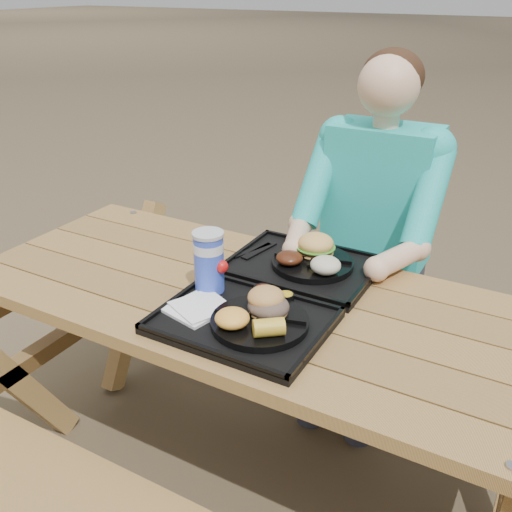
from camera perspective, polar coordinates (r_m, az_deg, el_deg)
The scene contains 18 objects.
ground at distance 2.16m, azimuth 0.00°, elevation -21.47°, with size 60.00×60.00×0.00m, color #999999.
picnic_table at distance 1.90m, azimuth 0.00°, elevation -13.81°, with size 1.80×1.49×0.75m, color #999999, non-canonical shape.
tray_near at distance 1.55m, azimuth -1.33°, elevation -6.62°, with size 0.45×0.35×0.02m, color black.
tray_far at distance 1.83m, azimuth 4.66°, elevation -1.18°, with size 0.45×0.35×0.02m, color black.
plate_near at distance 1.51m, azimuth 0.38°, elevation -6.62°, with size 0.26×0.26×0.02m, color black.
plate_far at distance 1.82m, azimuth 5.67°, elevation -0.70°, with size 0.26×0.26×0.02m, color black.
napkin_stack at distance 1.58m, azimuth -6.01°, elevation -5.16°, with size 0.14×0.14×0.02m, color white.
soda_cup at distance 1.64m, azimuth -4.73°, elevation -0.72°, with size 0.09×0.09×0.17m, color blue.
condiment_bbq at distance 1.63m, azimuth 0.68°, elevation -3.65°, with size 0.05×0.05×0.03m, color #340C05.
condiment_mustard at distance 1.61m, azimuth 3.00°, elevation -4.23°, with size 0.05×0.05×0.03m, color gold.
sandwich at distance 1.50m, azimuth 1.27°, elevation -4.00°, with size 0.10×0.10×0.11m, color #C68A45, non-canonical shape.
mac_cheese at distance 1.46m, azimuth -2.39°, elevation -6.23°, with size 0.09×0.09×0.05m, color #FFB943.
corn_cob at distance 1.43m, azimuth 1.29°, elevation -7.15°, with size 0.08×0.08×0.05m, color gold, non-canonical shape.
cutlery_far at distance 1.91m, azimuth 0.32°, elevation 0.55°, with size 0.03×0.16×0.01m, color black.
burger at distance 1.84m, azimuth 6.02°, elevation 1.70°, with size 0.12×0.12×0.11m, color #EBB053, non-canonical shape.
baked_beans at distance 1.78m, azimuth 3.35°, elevation -0.19°, with size 0.08×0.08×0.04m, color #451D0D.
potato_salad at distance 1.73m, azimuth 6.97°, elevation -0.91°, with size 0.09×0.09×0.05m, color beige.
diner at distance 2.24m, azimuth 11.62°, elevation 0.29°, with size 0.48×0.84×1.28m, color #1ABCAE, non-canonical shape.
Camera 1 is at (0.71, -1.28, 1.59)m, focal length 40.00 mm.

